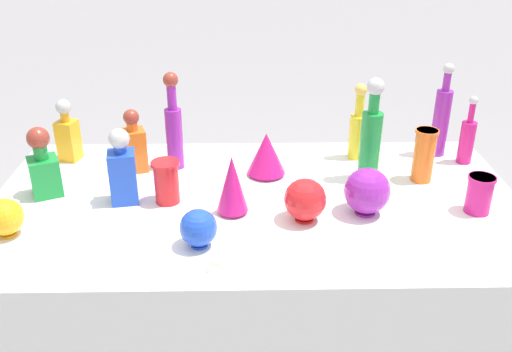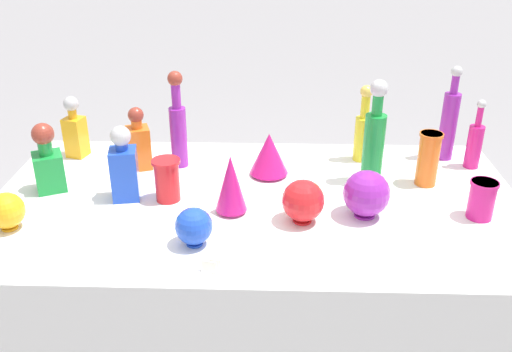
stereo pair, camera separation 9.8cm
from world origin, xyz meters
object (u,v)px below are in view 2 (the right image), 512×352
object	(u,v)px
tall_bottle_2	(178,126)
slender_vase_2	(482,198)
slender_vase_0	(167,178)
tall_bottle_0	(363,130)
tall_bottle_4	(449,121)
square_decanter_2	(48,162)
square_decanter_0	(138,142)
fluted_vase_1	(269,154)
cardboard_box_behind_right	(314,213)
fluted_vase_0	(231,184)
round_bowl_0	(303,201)
square_decanter_1	(75,130)
slender_vase_1	(428,158)
round_bowl_2	(366,194)
tall_bottle_3	(374,139)
round_bowl_3	(6,211)
tall_bottle_1	(475,142)
square_decanter_3	(124,167)
round_bowl_1	(194,226)
cardboard_box_behind_left	(196,205)

from	to	relation	value
tall_bottle_2	slender_vase_2	size ratio (longest dim) A/B	2.90
tall_bottle_2	slender_vase_0	xyz separation A→B (m)	(0.00, -0.31, -0.09)
tall_bottle_0	tall_bottle_4	size ratio (longest dim) A/B	0.81
tall_bottle_2	square_decanter_2	size ratio (longest dim) A/B	1.50
square_decanter_0	fluted_vase_1	world-z (taller)	square_decanter_0
slender_vase_2	cardboard_box_behind_right	world-z (taller)	slender_vase_2
fluted_vase_0	round_bowl_0	bearing A→B (deg)	-12.84
square_decanter_1	slender_vase_1	world-z (taller)	square_decanter_1
round_bowl_2	square_decanter_0	bearing A→B (deg)	156.96
tall_bottle_4	round_bowl_0	distance (m)	0.86
tall_bottle_4	slender_vase_2	world-z (taller)	tall_bottle_4
tall_bottle_3	slender_vase_0	bearing A→B (deg)	-167.20
tall_bottle_0	round_bowl_3	size ratio (longest dim) A/B	2.51
square_decanter_0	slender_vase_0	distance (m)	0.33
tall_bottle_3	tall_bottle_1	bearing A→B (deg)	18.73
slender_vase_2	square_decanter_1	bearing A→B (deg)	162.96
square_decanter_3	round_bowl_2	xyz separation A→B (m)	(0.89, -0.11, -0.04)
square_decanter_0	square_decanter_1	bearing A→B (deg)	159.34
tall_bottle_0	slender_vase_1	bearing A→B (deg)	-45.35
slender_vase_1	slender_vase_2	xyz separation A→B (m)	(0.13, -0.26, -0.04)
round_bowl_1	slender_vase_2	bearing A→B (deg)	11.85
slender_vase_1	tall_bottle_3	bearing A→B (deg)	175.59
slender_vase_2	round_bowl_3	xyz separation A→B (m)	(-1.66, -0.13, -0.01)
tall_bottle_1	slender_vase_0	xyz separation A→B (m)	(-1.24, -0.33, -0.02)
slender_vase_1	fluted_vase_1	xyz separation A→B (m)	(-0.63, 0.06, -0.02)
slender_vase_0	slender_vase_1	world-z (taller)	slender_vase_1
tall_bottle_4	square_decanter_1	distance (m)	1.62
slender_vase_2	square_decanter_0	bearing A→B (deg)	163.82
tall_bottle_4	fluted_vase_1	world-z (taller)	tall_bottle_4
square_decanter_0	fluted_vase_1	distance (m)	0.55
tall_bottle_4	cardboard_box_behind_left	world-z (taller)	tall_bottle_4
square_decanter_2	round_bowl_2	bearing A→B (deg)	-8.10
slender_vase_0	round_bowl_0	size ratio (longest dim) A/B	1.04
slender_vase_0	round_bowl_3	size ratio (longest dim) A/B	1.23
slender_vase_2	fluted_vase_0	distance (m)	0.89
slender_vase_1	slender_vase_2	size ratio (longest dim) A/B	1.53
tall_bottle_2	fluted_vase_1	size ratio (longest dim) A/B	2.26
tall_bottle_3	square_decanter_0	size ratio (longest dim) A/B	1.58
tall_bottle_4	fluted_vase_0	world-z (taller)	tall_bottle_4
fluted_vase_0	fluted_vase_1	xyz separation A→B (m)	(0.13, 0.31, -0.02)
square_decanter_3	slender_vase_2	distance (m)	1.30
round_bowl_1	cardboard_box_behind_right	size ratio (longest dim) A/B	0.24
fluted_vase_1	tall_bottle_0	bearing A→B (deg)	22.53
tall_bottle_0	fluted_vase_1	bearing A→B (deg)	-157.47
fluted_vase_1	square_decanter_1	bearing A→B (deg)	168.69
slender_vase_2	cardboard_box_behind_right	xyz separation A→B (m)	(-0.50, 1.08, -0.69)
tall_bottle_3	fluted_vase_0	xyz separation A→B (m)	(-0.54, -0.27, -0.07)
tall_bottle_2	round_bowl_3	xyz separation A→B (m)	(-0.52, -0.54, -0.11)
tall_bottle_0	square_decanter_2	distance (m)	1.30
square_decanter_3	fluted_vase_0	distance (m)	0.42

